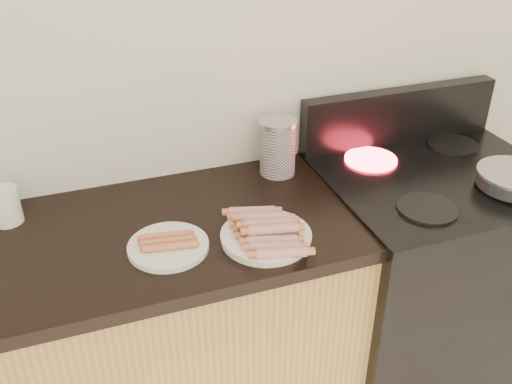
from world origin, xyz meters
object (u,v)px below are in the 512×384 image
object	(u,v)px
stove	(421,282)
canister	(278,147)
side_plate	(168,246)
main_plate	(266,238)
mug	(5,206)

from	to	relation	value
stove	canister	distance (m)	0.77
side_plate	stove	bearing A→B (deg)	5.23
side_plate	canister	distance (m)	0.54
main_plate	mug	bearing A→B (deg)	153.21
main_plate	side_plate	world-z (taller)	same
side_plate	canister	bearing A→B (deg)	34.82
stove	canister	size ratio (longest dim) A/B	4.81
side_plate	mug	size ratio (longest dim) A/B	2.05
mug	stove	bearing A→B (deg)	-8.61
stove	canister	world-z (taller)	canister
side_plate	canister	size ratio (longest dim) A/B	1.17
side_plate	mug	xyz separation A→B (m)	(-0.41, 0.29, 0.05)
stove	side_plate	xyz separation A→B (m)	(-0.94, -0.09, 0.45)
stove	side_plate	world-z (taller)	side_plate
canister	mug	distance (m)	0.85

